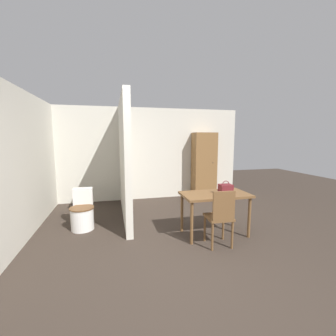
{
  "coord_description": "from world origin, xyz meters",
  "views": [
    {
      "loc": [
        -0.83,
        -2.46,
        1.7
      ],
      "look_at": [
        0.18,
        1.63,
        1.13
      ],
      "focal_mm": 24.0,
      "sensor_mm": 36.0,
      "label": 1
    }
  ],
  "objects_px": {
    "handbag": "(226,189)",
    "wooden_cabinet": "(204,165)",
    "toilet": "(82,213)",
    "dining_table": "(215,198)",
    "wooden_chair": "(220,216)"
  },
  "relations": [
    {
      "from": "toilet",
      "to": "handbag",
      "type": "distance_m",
      "value": 2.67
    },
    {
      "from": "dining_table",
      "to": "wooden_chair",
      "type": "relative_size",
      "value": 1.26
    },
    {
      "from": "toilet",
      "to": "handbag",
      "type": "xyz_separation_m",
      "value": [
        2.45,
        -0.91,
        0.53
      ]
    },
    {
      "from": "handbag",
      "to": "wooden_cabinet",
      "type": "distance_m",
      "value": 2.55
    },
    {
      "from": "toilet",
      "to": "wooden_cabinet",
      "type": "xyz_separation_m",
      "value": [
        3.1,
        1.56,
        0.63
      ]
    },
    {
      "from": "toilet",
      "to": "handbag",
      "type": "height_order",
      "value": "handbag"
    },
    {
      "from": "handbag",
      "to": "wooden_chair",
      "type": "bearing_deg",
      "value": -126.53
    },
    {
      "from": "handbag",
      "to": "dining_table",
      "type": "bearing_deg",
      "value": 157.44
    },
    {
      "from": "dining_table",
      "to": "handbag",
      "type": "relative_size",
      "value": 5.03
    },
    {
      "from": "dining_table",
      "to": "toilet",
      "type": "xyz_separation_m",
      "value": [
        -2.29,
        0.85,
        -0.36
      ]
    },
    {
      "from": "dining_table",
      "to": "toilet",
      "type": "distance_m",
      "value": 2.47
    },
    {
      "from": "handbag",
      "to": "wooden_cabinet",
      "type": "height_order",
      "value": "wooden_cabinet"
    },
    {
      "from": "handbag",
      "to": "wooden_cabinet",
      "type": "relative_size",
      "value": 0.13
    },
    {
      "from": "toilet",
      "to": "wooden_cabinet",
      "type": "bearing_deg",
      "value": 26.68
    },
    {
      "from": "dining_table",
      "to": "wooden_chair",
      "type": "xyz_separation_m",
      "value": [
        -0.12,
        -0.44,
        -0.15
      ]
    }
  ]
}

